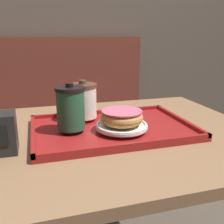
# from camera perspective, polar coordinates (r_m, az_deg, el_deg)

# --- Properties ---
(wall_behind) EXTENTS (8.00, 0.05, 2.40)m
(wall_behind) POSITION_cam_1_polar(r_m,az_deg,el_deg) (1.89, -10.75, 21.83)
(wall_behind) COLOR brown
(wall_behind) RESTS_ON ground_plane
(booth_bench) EXTENTS (1.50, 0.44, 1.00)m
(booth_bench) POSITION_cam_1_polar(r_m,az_deg,el_deg) (1.78, -16.19, -7.32)
(booth_bench) COLOR brown
(booth_bench) RESTS_ON ground_plane
(cafe_table) EXTENTS (1.00, 0.76, 0.71)m
(cafe_table) POSITION_cam_1_polar(r_m,az_deg,el_deg) (0.92, -1.03, -13.45)
(cafe_table) COLOR #846042
(cafe_table) RESTS_ON ground_plane
(serving_tray) EXTENTS (0.51, 0.35, 0.02)m
(serving_tray) POSITION_cam_1_polar(r_m,az_deg,el_deg) (0.86, 0.00, -3.63)
(serving_tray) COLOR maroon
(serving_tray) RESTS_ON cafe_table
(coffee_cup_front) EXTENTS (0.09, 0.09, 0.14)m
(coffee_cup_front) POSITION_cam_1_polar(r_m,az_deg,el_deg) (0.81, -9.04, 0.97)
(coffee_cup_front) COLOR #235638
(coffee_cup_front) RESTS_ON serving_tray
(coffee_cup_rear) EXTENTS (0.10, 0.10, 0.13)m
(coffee_cup_rear) POSITION_cam_1_polar(r_m,az_deg,el_deg) (0.92, -6.30, 2.53)
(coffee_cup_rear) COLOR white
(coffee_cup_rear) RESTS_ON serving_tray
(plate_with_chocolate_donut) EXTENTS (0.16, 0.16, 0.01)m
(plate_with_chocolate_donut) POSITION_cam_1_polar(r_m,az_deg,el_deg) (0.82, 2.13, -2.97)
(plate_with_chocolate_donut) COLOR white
(plate_with_chocolate_donut) RESTS_ON serving_tray
(donut_chocolate_glazed) EXTENTS (0.13, 0.13, 0.04)m
(donut_chocolate_glazed) POSITION_cam_1_polar(r_m,az_deg,el_deg) (0.81, 2.15, -1.08)
(donut_chocolate_glazed) COLOR tan
(donut_chocolate_glazed) RESTS_ON plate_with_chocolate_donut
(spoon) EXTENTS (0.12, 0.10, 0.01)m
(spoon) POSITION_cam_1_polar(r_m,az_deg,el_deg) (0.96, 2.19, -0.22)
(spoon) COLOR silver
(spoon) RESTS_ON serving_tray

